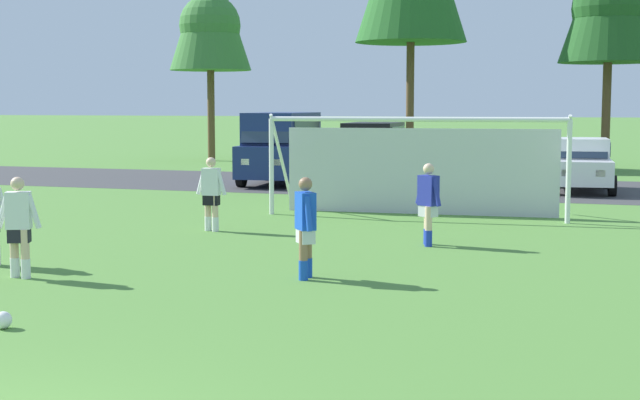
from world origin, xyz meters
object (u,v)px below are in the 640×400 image
object	(u,v)px
player_striker_near	(428,204)
parked_car_slot_left	(373,152)
player_winger_right	(19,227)
parked_car_slot_center_left	(451,163)
soccer_goal	(419,164)
player_winger_left	(211,194)
player_midfield_center	(306,228)
soccer_ball	(3,320)
parked_car_slot_far_left	(282,146)
parked_car_slot_center	(581,165)

from	to	relation	value
player_striker_near	parked_car_slot_left	size ratio (longest dim) A/B	0.35
player_winger_right	parked_car_slot_center_left	world-z (taller)	parked_car_slot_center_left
soccer_goal	parked_car_slot_left	xyz separation A→B (m)	(-3.58, 9.01, -0.18)
player_winger_left	soccer_goal	bearing A→B (deg)	49.55
soccer_goal	parked_car_slot_left	size ratio (longest dim) A/B	1.60
player_midfield_center	player_striker_near	bearing A→B (deg)	73.92
player_midfield_center	player_winger_left	xyz separation A→B (m)	(-3.80, 4.65, 0.00)
player_striker_near	player_winger_right	world-z (taller)	same
player_striker_near	player_midfield_center	world-z (taller)	same
parked_car_slot_left	parked_car_slot_center_left	world-z (taller)	parked_car_slot_left
soccer_ball	parked_car_slot_left	xyz separation A→B (m)	(-1.14, 22.33, 1.00)
parked_car_slot_left	player_winger_right	bearing A→B (deg)	-92.25
soccer_ball	soccer_goal	distance (m)	13.60
player_striker_near	parked_car_slot_far_left	size ratio (longest dim) A/B	0.33
parked_car_slot_left	parked_car_slot_far_left	bearing A→B (deg)	-154.47
player_midfield_center	parked_car_slot_center_left	bearing A→B (deg)	91.84
parked_car_slot_center_left	parked_car_slot_center	size ratio (longest dim) A/B	0.98
soccer_ball	player_striker_near	size ratio (longest dim) A/B	0.13
parked_car_slot_far_left	parked_car_slot_center_left	distance (m)	6.11
soccer_goal	parked_car_slot_left	distance (m)	9.69
player_winger_left	parked_car_slot_center	distance (m)	14.28
player_winger_left	parked_car_slot_center	world-z (taller)	parked_car_slot_center
soccer_ball	parked_car_slot_left	bearing A→B (deg)	92.92
soccer_ball	player_striker_near	world-z (taller)	player_striker_near
parked_car_slot_far_left	parked_car_slot_center_left	xyz separation A→B (m)	(6.09, -0.24, -0.47)
player_striker_near	soccer_ball	bearing A→B (deg)	-113.77
parked_car_slot_far_left	parked_car_slot_left	xyz separation A→B (m)	(2.96, 1.42, -0.23)
player_midfield_center	parked_car_slot_center_left	xyz separation A→B (m)	(-0.53, 16.37, 0.05)
parked_car_slot_center_left	parked_car_slot_center	xyz separation A→B (m)	(4.12, 0.49, 0.00)
player_striker_near	parked_car_slot_center_left	bearing A→B (deg)	97.86
player_winger_left	parked_car_slot_center	size ratio (longest dim) A/B	0.38
soccer_ball	parked_car_slot_center_left	xyz separation A→B (m)	(1.99, 20.68, 0.77)
soccer_goal	parked_car_slot_center	bearing A→B (deg)	64.95
player_winger_right	parked_car_slot_far_left	bearing A→B (deg)	96.99
soccer_goal	player_midfield_center	distance (m)	9.03
soccer_ball	parked_car_slot_left	size ratio (longest dim) A/B	0.05
player_winger_left	parked_car_slot_left	world-z (taller)	parked_car_slot_left
player_winger_right	parked_car_slot_far_left	world-z (taller)	parked_car_slot_far_left
player_midfield_center	player_winger_right	distance (m)	4.62
soccer_ball	player_winger_left	size ratio (longest dim) A/B	0.13
parked_car_slot_left	player_striker_near	bearing A→B (deg)	-70.93
player_midfield_center	player_winger_left	bearing A→B (deg)	129.31
parked_car_slot_center	player_striker_near	bearing A→B (deg)	-100.71
soccer_ball	player_striker_near	distance (m)	9.18
player_winger_right	parked_car_slot_center_left	size ratio (longest dim) A/B	0.39
player_striker_near	parked_car_slot_center_left	xyz separation A→B (m)	(-1.70, 12.30, 0.05)
player_midfield_center	player_winger_left	distance (m)	6.00
soccer_ball	player_striker_near	xyz separation A→B (m)	(3.69, 8.37, 0.71)
soccer_goal	player_winger_right	bearing A→B (deg)	-112.68
player_winger_right	parked_car_slot_left	xyz separation A→B (m)	(0.76, 19.39, 0.29)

